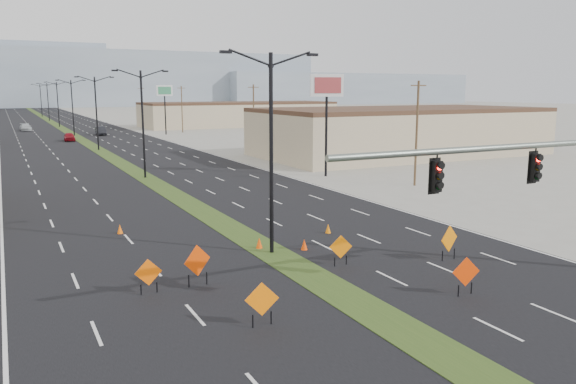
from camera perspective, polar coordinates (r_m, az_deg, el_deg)
name	(u,v)px	position (r m, az deg, el deg)	size (l,w,h in m)	color
ground	(430,347)	(19.42, 14.27, -15.04)	(600.00, 600.00, 0.00)	gray
road_surface	(72,134)	(113.94, -21.10, 5.49)	(25.00, 400.00, 0.02)	black
median_strip	(72,134)	(113.94, -21.10, 5.49)	(2.00, 400.00, 0.04)	#294117
building_se_near	(400,133)	(74.15, 11.30, 5.89)	(36.00, 18.00, 5.50)	tan
building_se_far	(239,115)	(132.86, -5.02, 7.81)	(44.00, 16.00, 5.00)	tan
mesa_center	(106,79)	(317.34, -17.96, 10.87)	(220.00, 50.00, 28.00)	gray
mesa_east	(341,89)	(358.64, 5.39, 10.40)	(160.00, 50.00, 18.00)	gray
signal_mast	(565,175)	(25.56, 26.34, 1.54)	(16.30, 0.60, 8.00)	slate
streetlight_0	(271,147)	(27.82, -1.72, 4.54)	(5.15, 0.24, 10.02)	black
streetlight_1	(143,121)	(54.40, -14.54, 7.04)	(5.15, 0.24, 10.02)	black
streetlight_2	(96,111)	(81.93, -18.89, 7.81)	(5.15, 0.24, 10.02)	black
streetlight_3	(72,106)	(109.70, -21.06, 8.18)	(5.15, 0.24, 10.02)	black
streetlight_4	(58,103)	(137.56, -22.35, 8.39)	(5.15, 0.24, 10.02)	black
streetlight_5	(48,101)	(165.47, -23.20, 8.53)	(5.15, 0.24, 10.02)	black
streetlight_6	(41,99)	(193.41, -23.81, 8.62)	(5.15, 0.24, 10.02)	black
utility_pole_0	(417,132)	(49.72, 12.94, 5.97)	(1.60, 0.20, 9.00)	#4C3823
utility_pole_1	(254,116)	(79.74, -3.51, 7.75)	(1.60, 0.20, 9.00)	#4C3823
utility_pole_2	(182,108)	(112.67, -10.72, 8.34)	(1.60, 0.20, 9.00)	#4C3823
utility_pole_3	(142,104)	(146.57, -14.65, 8.60)	(1.60, 0.20, 9.00)	#4C3823
car_left	(69,137)	(98.63, -21.32, 5.24)	(1.64, 4.09, 1.39)	maroon
car_mid	(101,131)	(109.93, -18.50, 5.90)	(1.61, 4.62, 1.52)	black
car_far	(26,127)	(127.37, -25.11, 5.97)	(2.00, 4.93, 1.43)	#AFB5B9
construction_sign_0	(148,274)	(23.71, -14.00, -8.06)	(1.11, 0.08, 1.48)	#F15A05
construction_sign_1	(262,301)	(20.01, -2.67, -10.97)	(1.20, 0.32, 1.63)	orange
construction_sign_2	(197,262)	(24.16, -9.20, -7.02)	(1.29, 0.51, 1.81)	#D53904
construction_sign_3	(341,248)	(26.71, 5.38, -5.68)	(1.10, 0.32, 1.49)	orange
construction_sign_4	(466,273)	(23.95, 17.63, -7.86)	(1.19, 0.32, 1.61)	#E43604
construction_sign_5	(449,240)	(28.50, 16.06, -4.69)	(1.28, 0.36, 1.75)	orange
cone_0	(259,243)	(29.54, -2.94, -5.22)	(0.37, 0.37, 0.62)	#F04805
cone_1	(304,245)	(29.33, 1.66, -5.36)	(0.35, 0.35, 0.59)	#EF4005
cone_2	(328,229)	(32.76, 4.10, -3.73)	(0.33, 0.33, 0.56)	orange
cone_3	(120,229)	(33.98, -16.71, -3.64)	(0.33, 0.33, 0.56)	#FE6105
pole_sign_east_near	(327,93)	(53.88, 3.96, 10.00)	(3.11, 1.38, 9.72)	black
pole_sign_east_far	(165,94)	(107.98, -12.43, 9.66)	(3.00, 0.62, 9.13)	black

